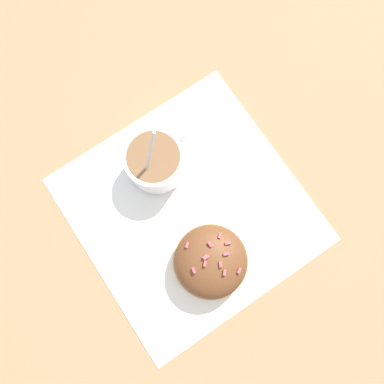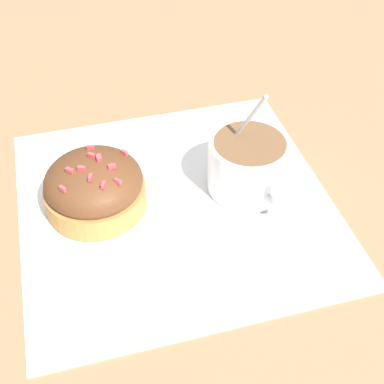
% 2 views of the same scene
% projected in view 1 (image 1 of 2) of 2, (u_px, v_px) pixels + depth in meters
% --- Properties ---
extents(ground_plane, '(3.00, 3.00, 0.00)m').
position_uv_depth(ground_plane, '(189.00, 209.00, 0.53)').
color(ground_plane, '#93704C').
extents(paper_napkin, '(0.34, 0.33, 0.00)m').
position_uv_depth(paper_napkin, '(189.00, 209.00, 0.52)').
color(paper_napkin, white).
rests_on(paper_napkin, ground_plane).
extents(coffee_cup, '(0.08, 0.10, 0.12)m').
position_uv_depth(coffee_cup, '(156.00, 161.00, 0.50)').
color(coffee_cup, white).
rests_on(coffee_cup, paper_napkin).
extents(frosted_pastry, '(0.10, 0.10, 0.06)m').
position_uv_depth(frosted_pastry, '(211.00, 261.00, 0.49)').
color(frosted_pastry, '#C18442').
rests_on(frosted_pastry, paper_napkin).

